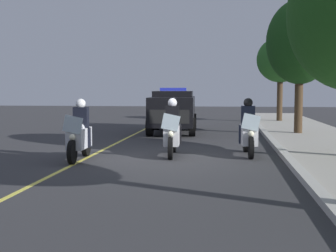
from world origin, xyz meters
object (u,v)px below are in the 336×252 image
at_px(police_motorcycle_lead_left, 79,135).
at_px(police_motorcycle_trailing, 248,132).
at_px(police_suv, 173,109).
at_px(tree_far_back, 300,42).
at_px(tree_behind_suv, 280,60).
at_px(police_motorcycle_lead_right, 172,132).

bearing_deg(police_motorcycle_lead_left, police_motorcycle_trailing, 107.65).
bearing_deg(police_suv, police_motorcycle_trailing, 23.94).
relative_size(tree_far_back, tree_behind_suv, 1.14).
bearing_deg(police_motorcycle_lead_right, police_motorcycle_lead_left, -65.42).
xyz_separation_m(police_motorcycle_trailing, police_suv, (-6.89, -3.06, 0.37)).
xyz_separation_m(police_motorcycle_lead_right, tree_far_back, (-6.87, 4.71, 3.28)).
height_order(police_motorcycle_lead_right, police_motorcycle_trailing, same).
bearing_deg(police_motorcycle_trailing, police_motorcycle_lead_right, -80.63).
relative_size(police_motorcycle_lead_right, police_motorcycle_trailing, 1.00).
bearing_deg(police_motorcycle_lead_left, police_suv, 168.59).
bearing_deg(tree_far_back, police_motorcycle_trailing, -20.66).
bearing_deg(tree_behind_suv, police_motorcycle_trailing, -10.07).
distance_m(police_motorcycle_lead_left, police_motorcycle_lead_right, 2.74).
xyz_separation_m(police_motorcycle_lead_left, police_motorcycle_trailing, (-1.51, 4.75, 0.00)).
xyz_separation_m(police_motorcycle_trailing, tree_far_back, (-6.50, 2.45, 3.28)).
distance_m(police_motorcycle_trailing, tree_behind_suv, 14.85).
distance_m(police_motorcycle_lead_right, tree_far_back, 8.95).
relative_size(police_motorcycle_lead_left, tree_behind_suv, 0.43).
distance_m(police_suv, tree_far_back, 6.24).
relative_size(police_motorcycle_lead_left, police_motorcycle_trailing, 1.00).
bearing_deg(tree_far_back, police_motorcycle_lead_left, -41.96).
relative_size(police_motorcycle_lead_right, police_suv, 0.43).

